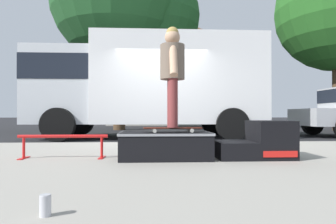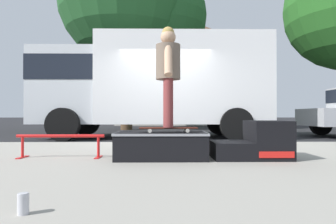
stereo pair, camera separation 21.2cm
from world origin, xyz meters
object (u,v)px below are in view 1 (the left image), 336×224
object	(u,v)px
kicker_ramp	(259,142)
grind_rail	(63,141)
skater_kid	(172,68)
street_tree_main	(127,4)
skate_box	(165,144)
box_truck	(147,83)
soda_can_b	(45,205)
skateboard	(172,128)

from	to	relation	value
kicker_ramp	grind_rail	size ratio (longest dim) A/B	0.84
skater_kid	street_tree_main	world-z (taller)	street_tree_main
skater_kid	skate_box	bearing A→B (deg)	170.92
skate_box	grind_rail	bearing A→B (deg)	176.36
kicker_ramp	street_tree_main	world-z (taller)	street_tree_main
skater_kid	street_tree_main	distance (m)	11.02
kicker_ramp	grind_rail	bearing A→B (deg)	178.10
box_truck	soda_can_b	bearing A→B (deg)	-93.32
soda_can_b	box_truck	bearing A→B (deg)	86.68
grind_rail	street_tree_main	world-z (taller)	street_tree_main
skater_kid	box_truck	distance (m)	5.13
skater_kid	grind_rail	bearing A→B (deg)	176.01
skater_kid	soda_can_b	xyz separation A→B (m)	(-0.89, -2.18, -1.16)
skater_kid	kicker_ramp	bearing A→B (deg)	0.70
skater_kid	box_truck	bearing A→B (deg)	95.23
grind_rail	soda_can_b	size ratio (longest dim) A/B	9.56
street_tree_main	skate_box	bearing A→B (deg)	-81.98
skateboard	street_tree_main	size ratio (longest dim) A/B	0.08
kicker_ramp	skateboard	world-z (taller)	kicker_ramp
skateboard	street_tree_main	distance (m)	11.39
kicker_ramp	skateboard	size ratio (longest dim) A/B	1.27
kicker_ramp	skater_kid	size ratio (longest dim) A/B	0.74
skate_box	skater_kid	distance (m)	1.04
soda_can_b	kicker_ramp	bearing A→B (deg)	46.46
skateboard	soda_can_b	xyz separation A→B (m)	(-0.89, -2.18, -0.35)
street_tree_main	skater_kid	bearing A→B (deg)	-81.45
skateboard	box_truck	world-z (taller)	box_truck
street_tree_main	skateboard	bearing A→B (deg)	-81.45
skater_kid	street_tree_main	xyz separation A→B (m)	(-1.48, 9.88, 4.65)
skater_kid	box_truck	size ratio (longest dim) A/B	0.20
skate_box	skateboard	distance (m)	0.24
grind_rail	skater_kid	xyz separation A→B (m)	(1.49, -0.10, 0.99)
skateboard	grind_rail	bearing A→B (deg)	176.01
skate_box	kicker_ramp	xyz separation A→B (m)	(1.29, -0.00, 0.02)
grind_rail	street_tree_main	bearing A→B (deg)	89.99
street_tree_main	kicker_ramp	bearing A→B (deg)	-74.79
skate_box	box_truck	size ratio (longest dim) A/B	0.18
grind_rail	soda_can_b	xyz separation A→B (m)	(0.60, -2.29, -0.17)
skate_box	skater_kid	bearing A→B (deg)	-9.08
grind_rail	box_truck	world-z (taller)	box_truck
skate_box	street_tree_main	world-z (taller)	street_tree_main
skateboard	street_tree_main	world-z (taller)	street_tree_main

